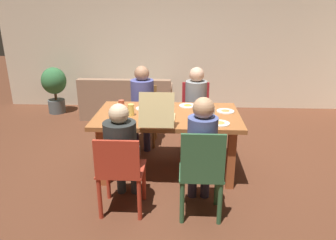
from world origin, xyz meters
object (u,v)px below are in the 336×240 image
(person_1, at_px, (196,101))
(pizza_box_0, at_px, (158,117))
(couch, at_px, (127,102))
(potted_plant, at_px, (54,86))
(drinking_glass_1, at_px, (146,100))
(plate_3, at_px, (220,123))
(dining_table, at_px, (168,122))
(chair_2, at_px, (120,171))
(person_3, at_px, (142,100))
(chair_1, at_px, (195,110))
(plate_0, at_px, (188,105))
(chair_0, at_px, (202,173))
(plate_2, at_px, (225,111))
(person_2, at_px, (122,147))
(plate_1, at_px, (144,108))
(person_0, at_px, (202,147))
(drinking_glass_2, at_px, (121,106))
(drinking_glass_0, at_px, (131,110))
(chair_3, at_px, (144,113))
(drinking_glass_3, at_px, (212,113))

(person_1, bearing_deg, pizza_box_0, -113.63)
(couch, distance_m, potted_plant, 1.49)
(drinking_glass_1, bearing_deg, potted_plant, 137.44)
(plate_3, relative_size, couch, 0.13)
(dining_table, distance_m, plate_3, 0.69)
(chair_2, bearing_deg, person_3, 90.00)
(chair_1, bearing_deg, plate_3, -79.98)
(plate_0, bearing_deg, pizza_box_0, -119.59)
(chair_0, height_order, plate_2, chair_0)
(person_2, xyz_separation_m, potted_plant, (-1.93, 3.08, -0.13))
(plate_0, bearing_deg, plate_1, -165.22)
(person_0, distance_m, plate_3, 0.56)
(drinking_glass_1, relative_size, potted_plant, 0.12)
(drinking_glass_2, relative_size, potted_plant, 0.15)
(plate_0, xyz_separation_m, potted_plant, (-2.60, 1.96, -0.23))
(person_1, bearing_deg, plate_0, -105.14)
(drinking_glass_0, bearing_deg, plate_2, 10.22)
(plate_3, bearing_deg, chair_3, 129.27)
(plate_0, bearing_deg, plate_3, -61.58)
(chair_1, relative_size, couch, 0.55)
(chair_3, xyz_separation_m, drinking_glass_2, (-0.16, -0.84, 0.37))
(drinking_glass_0, xyz_separation_m, drinking_glass_3, (0.97, -0.03, -0.01))
(plate_1, bearing_deg, chair_2, -95.67)
(person_0, height_order, drinking_glass_0, person_0)
(dining_table, relative_size, plate_3, 8.00)
(chair_1, height_order, drinking_glass_2, chair_1)
(person_1, bearing_deg, chair_3, 171.21)
(plate_1, bearing_deg, plate_0, 14.78)
(person_3, bearing_deg, drinking_glass_2, -102.75)
(chair_0, relative_size, plate_2, 4.34)
(person_2, bearing_deg, drinking_glass_3, 35.17)
(plate_3, distance_m, couch, 2.93)
(drinking_glass_1, xyz_separation_m, couch, (-0.58, 1.73, -0.55))
(plate_0, height_order, potted_plant, potted_plant)
(chair_2, height_order, plate_3, chair_2)
(chair_0, relative_size, person_2, 0.83)
(plate_3, xyz_separation_m, couch, (-1.49, 2.47, -0.50))
(person_0, bearing_deg, chair_0, -90.00)
(plate_0, distance_m, potted_plant, 3.26)
(person_3, relative_size, drinking_glass_2, 8.60)
(chair_3, relative_size, potted_plant, 0.96)
(person_1, distance_m, plate_0, 0.50)
(pizza_box_0, relative_size, plate_3, 2.37)
(pizza_box_0, bearing_deg, chair_0, -56.24)
(potted_plant, bearing_deg, plate_1, -45.81)
(plate_1, bearing_deg, dining_table, -31.62)
(person_0, relative_size, person_1, 1.03)
(drinking_glass_0, bearing_deg, drinking_glass_3, -1.88)
(chair_2, relative_size, couch, 0.50)
(plate_1, distance_m, drinking_glass_0, 0.31)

